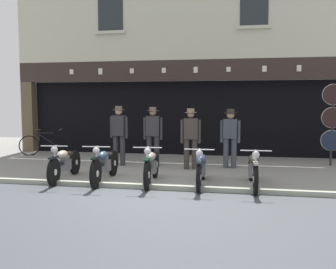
{
  "coord_description": "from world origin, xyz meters",
  "views": [
    {
      "loc": [
        1.92,
        -7.52,
        1.87
      ],
      "look_at": [
        0.07,
        2.53,
        0.96
      ],
      "focal_mm": 39.28,
      "sensor_mm": 36.0,
      "label": 1
    }
  ],
  "objects": [
    {
      "name": "salesman_left",
      "position": [
        -1.45,
        2.81,
        0.97
      ],
      "size": [
        0.56,
        0.34,
        1.75
      ],
      "rotation": [
        0.0,
        0.0,
        3.03
      ],
      "color": "#2D2D33",
      "rests_on": "ground"
    },
    {
      "name": "leaning_bicycle",
      "position": [
        -4.66,
        4.3,
        0.38
      ],
      "size": [
        1.75,
        0.66,
        0.95
      ],
      "rotation": [
        0.0,
        0.0,
        -1.29
      ],
      "color": "black",
      "rests_on": "ground"
    },
    {
      "name": "tyre_sign_pole",
      "position": [
        4.7,
        3.88,
        1.39
      ],
      "size": [
        0.61,
        0.06,
        2.39
      ],
      "color": "#232328",
      "rests_on": "ground"
    },
    {
      "name": "motorcycle_right",
      "position": [
        2.32,
        0.62,
        0.42
      ],
      "size": [
        0.62,
        2.01,
        0.91
      ],
      "rotation": [
        0.0,
        0.0,
        3.17
      ],
      "color": "black",
      "rests_on": "ground"
    },
    {
      "name": "motorcycle_center_right",
      "position": [
        1.18,
        0.59,
        0.42
      ],
      "size": [
        0.62,
        1.94,
        0.9
      ],
      "rotation": [
        0.0,
        0.0,
        3.16
      ],
      "color": "black",
      "rests_on": "ground"
    },
    {
      "name": "shop_facade",
      "position": [
        0.0,
        6.98,
        1.81
      ],
      "size": [
        12.24,
        4.42,
        6.86
      ],
      "color": "black",
      "rests_on": "ground"
    },
    {
      "name": "shopkeeper_center",
      "position": [
        -0.43,
        2.8,
        0.95
      ],
      "size": [
        0.56,
        0.32,
        1.72
      ],
      "rotation": [
        0.0,
        0.0,
        3.18
      ],
      "color": "#2D2D33",
      "rests_on": "ground"
    },
    {
      "name": "motorcycle_center_left",
      "position": [
        -1.08,
        0.57,
        0.43
      ],
      "size": [
        0.62,
        2.04,
        0.91
      ],
      "rotation": [
        0.0,
        0.0,
        3.2
      ],
      "color": "black",
      "rests_on": "ground"
    },
    {
      "name": "motorcycle_left",
      "position": [
        -2.09,
        0.59,
        0.42
      ],
      "size": [
        0.62,
        1.98,
        0.9
      ],
      "rotation": [
        0.0,
        0.0,
        3.23
      ],
      "color": "black",
      "rests_on": "ground"
    },
    {
      "name": "salesman_right",
      "position": [
        0.7,
        2.55,
        0.93
      ],
      "size": [
        0.55,
        0.33,
        1.69
      ],
      "rotation": [
        0.0,
        0.0,
        3.29
      ],
      "color": "#38332D",
      "rests_on": "ground"
    },
    {
      "name": "motorcycle_center",
      "position": [
        0.04,
        0.59,
        0.43
      ],
      "size": [
        0.62,
        1.95,
        0.92
      ],
      "rotation": [
        0.0,
        0.0,
        3.23
      ],
      "color": "black",
      "rests_on": "ground"
    },
    {
      "name": "ground",
      "position": [
        0.0,
        -0.98,
        -0.04
      ],
      "size": [
        23.94,
        22.0,
        0.18
      ],
      "color": "gray"
    },
    {
      "name": "advert_board_near",
      "position": [
        -1.82,
        5.4,
        1.6
      ],
      "size": [
        0.65,
        0.03,
        0.99
      ],
      "color": "silver"
    },
    {
      "name": "assistant_far_right",
      "position": [
        1.78,
        2.94,
        0.93
      ],
      "size": [
        0.56,
        0.35,
        1.67
      ],
      "rotation": [
        0.0,
        0.0,
        3.1
      ],
      "color": "#3D424C",
      "rests_on": "ground"
    }
  ]
}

